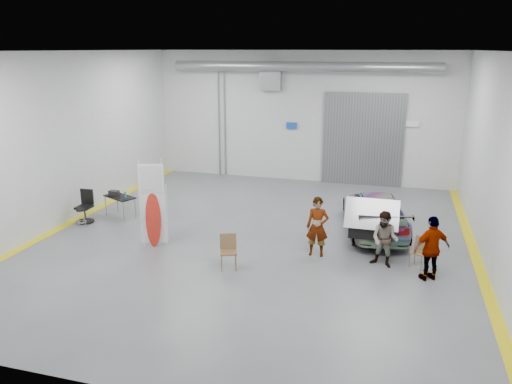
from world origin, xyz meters
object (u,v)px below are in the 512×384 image
(person_c, at_px, (432,248))
(work_table, at_px, (118,196))
(person_b, at_px, (385,239))
(surfboard_display, at_px, (150,211))
(folding_chair_far, at_px, (418,258))
(shop_stool, at_px, (81,218))
(sedan_car, at_px, (375,212))
(folding_chair_near, at_px, (229,258))
(office_chair, at_px, (86,208))
(person_a, at_px, (317,227))

(person_c, distance_m, work_table, 11.22)
(person_b, bearing_deg, surfboard_display, -159.87)
(folding_chair_far, xyz_separation_m, shop_stool, (-11.30, 0.18, 0.06))
(sedan_car, relative_size, person_b, 2.85)
(person_c, distance_m, folding_chair_far, 1.06)
(person_b, relative_size, person_c, 0.91)
(surfboard_display, bearing_deg, work_table, 117.70)
(sedan_car, bearing_deg, folding_chair_far, 106.83)
(folding_chair_near, xyz_separation_m, office_chair, (-6.28, 2.36, 0.21))
(sedan_car, distance_m, folding_chair_far, 3.04)
(person_b, xyz_separation_m, shop_stool, (-10.34, 0.43, -0.50))
(shop_stool, bearing_deg, person_c, -4.80)
(office_chair, bearing_deg, folding_chair_far, -5.13)
(person_b, bearing_deg, folding_chair_far, 31.59)
(person_b, xyz_separation_m, folding_chair_near, (-4.25, -1.38, -0.52))
(person_c, bearing_deg, office_chair, -37.84)
(sedan_car, height_order, person_a, person_a)
(sedan_car, relative_size, surfboard_display, 1.66)
(sedan_car, bearing_deg, shop_stool, 3.49)
(person_a, relative_size, folding_chair_far, 2.13)
(surfboard_display, height_order, shop_stool, surfboard_display)
(surfboard_display, bearing_deg, person_a, -12.55)
(surfboard_display, bearing_deg, folding_chair_near, -38.31)
(person_b, bearing_deg, shop_stool, -165.64)
(folding_chair_near, xyz_separation_m, folding_chair_far, (5.21, 1.63, -0.04))
(folding_chair_near, distance_m, folding_chair_far, 5.46)
(sedan_car, xyz_separation_m, folding_chair_near, (-3.82, -4.30, -0.38))
(shop_stool, bearing_deg, surfboard_display, -15.05)
(office_chair, bearing_deg, folding_chair_near, -22.09)
(person_a, relative_size, person_b, 1.11)
(person_c, height_order, folding_chair_near, person_c)
(person_b, xyz_separation_m, person_c, (1.24, -0.54, 0.08))
(folding_chair_near, distance_m, shop_stool, 6.36)
(person_a, bearing_deg, folding_chair_near, -146.45)
(shop_stool, height_order, office_chair, office_chair)
(person_c, relative_size, folding_chair_far, 2.11)
(sedan_car, height_order, shop_stool, sedan_car)
(person_b, bearing_deg, work_table, -174.24)
(shop_stool, distance_m, work_table, 1.64)
(sedan_car, relative_size, work_table, 3.42)
(folding_chair_far, height_order, work_table, work_table)
(person_a, height_order, person_c, person_a)
(surfboard_display, xyz_separation_m, folding_chair_far, (8.12, 0.68, -0.88))
(shop_stool, height_order, work_table, work_table)
(person_a, bearing_deg, folding_chair_far, -2.83)
(person_b, distance_m, person_c, 1.35)
(sedan_car, xyz_separation_m, folding_chair_far, (1.39, -2.67, -0.41))
(person_b, bearing_deg, person_a, -171.02)
(person_b, distance_m, folding_chair_near, 4.49)
(person_b, relative_size, office_chair, 1.42)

